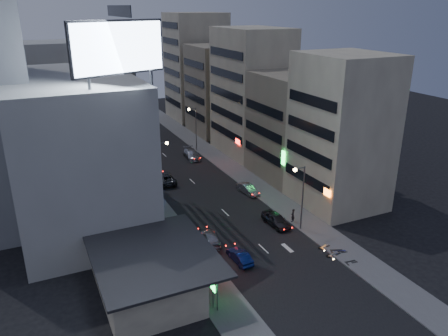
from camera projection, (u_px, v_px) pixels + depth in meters
ground at (283, 267)px, 45.18m from camera, size 180.00×180.00×0.00m
sidewalk_left at (134, 180)px, 67.45m from camera, size 4.00×120.00×0.12m
sidewalk_right at (228, 165)px, 73.80m from camera, size 4.00×120.00×0.12m
food_court at (145, 273)px, 40.67m from camera, size 11.00×13.00×3.88m
white_building at (76, 151)px, 52.26m from camera, size 14.00×24.00×18.00m
shophouse_near at (341, 132)px, 56.55m from camera, size 10.00×11.00×20.00m
shophouse_mid at (294, 126)px, 67.21m from camera, size 11.00×12.00×16.00m
shophouse_far at (251, 93)px, 77.00m from camera, size 10.00×14.00×22.00m
far_left_a at (64, 103)px, 73.73m from camera, size 11.00×10.00×20.00m
far_left_b at (56, 103)px, 85.44m from camera, size 12.00×10.00×15.00m
far_right_a at (219, 90)px, 90.63m from camera, size 11.00×12.00×18.00m
far_right_b at (196, 67)px, 101.66m from camera, size 12.00×12.00×24.00m
billboard at (119, 48)px, 40.92m from camera, size 9.52×3.75×6.20m
street_lamp_right_near at (300, 189)px, 50.74m from camera, size 1.60×0.44×8.02m
street_lamp_left at (161, 162)px, 59.64m from camera, size 1.60×0.44×8.02m
street_lamp_right_far at (194, 123)px, 79.60m from camera, size 1.60×0.44×8.02m
parked_car_right_near at (276, 219)px, 53.52m from camera, size 2.06×4.65×1.55m
parked_car_right_mid at (248, 189)px, 62.67m from camera, size 1.93×4.21×1.34m
parked_car_left at (165, 178)px, 66.37m from camera, size 2.73×5.60×1.53m
parked_car_right_far at (192, 154)px, 77.10m from camera, size 2.71×5.55×1.56m
road_car_blue at (240, 256)px, 45.91m from camera, size 1.46×3.90×1.27m
road_car_silver at (210, 238)px, 49.47m from camera, size 2.75×4.85×1.32m
person at (293, 215)px, 54.13m from camera, size 0.75×0.68×1.72m
scooter_black_a at (355, 255)px, 46.04m from camera, size 0.81×1.92×1.14m
scooter_silver_a at (337, 246)px, 47.60m from camera, size 1.19×2.17×1.26m
scooter_blue at (346, 245)px, 47.88m from camera, size 1.03×1.98×1.16m
scooter_black_b at (343, 244)px, 47.99m from camera, size 1.40×2.14×1.24m
scooter_silver_b at (327, 240)px, 49.09m from camera, size 1.08×1.85×1.07m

